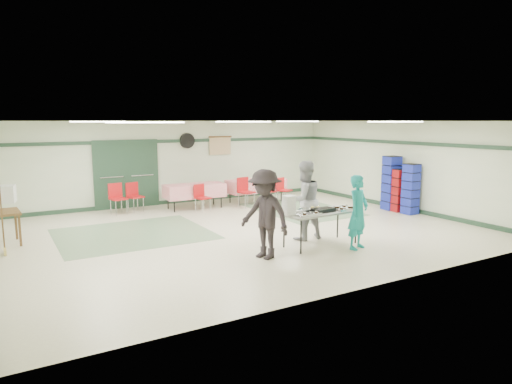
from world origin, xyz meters
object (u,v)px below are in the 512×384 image
chair_loose_a (134,194)px  office_printer (3,194)px  crate_stack_red (398,190)px  volunteer_dark (265,214)px  chair_a (267,188)px  broom (2,218)px  chair_d (201,195)px  serving_table (321,213)px  volunteer_teal (358,212)px  volunteer_grey (304,200)px  chair_loose_b (117,195)px  dining_table_b (195,190)px  crate_stack_blue_a (391,183)px  dining_table_a (256,185)px  crate_stack_blue_b (411,189)px  chair_c (283,188)px  printer_table (6,216)px  chair_b (245,189)px

chair_loose_a → office_printer: 3.63m
crate_stack_red → volunteer_dark: bearing=-161.0°
chair_a → broom: size_ratio=0.60×
chair_a → chair_d: size_ratio=1.07×
serving_table → volunteer_teal: volunteer_teal is taller
volunteer_grey → chair_loose_b: 5.88m
dining_table_b → crate_stack_red: crate_stack_red is taller
volunteer_dark → chair_loose_a: bearing=170.4°
volunteer_dark → crate_stack_blue_a: volunteer_dark is taller
serving_table → volunteer_teal: size_ratio=1.16×
volunteer_dark → crate_stack_red: volunteer_dark is taller
crate_stack_blue_a → office_printer: (-10.30, 2.63, 0.13)m
volunteer_teal → chair_loose_a: 7.11m
volunteer_grey → chair_a: size_ratio=2.05×
dining_table_a → chair_a: 0.58m
volunteer_dark → crate_stack_blue_b: bearing=86.2°
crate_stack_blue_b → office_printer: bearing=161.8°
volunteer_grey → dining_table_a: 4.97m
chair_loose_b → volunteer_dark: bearing=-87.8°
chair_c → office_printer: office_printer is taller
printer_table → office_printer: office_printer is taller
crate_stack_blue_a → chair_c: bearing=129.8°
volunteer_grey → crate_stack_red: size_ratio=1.41×
dining_table_a → crate_stack_blue_b: bearing=-54.0°
chair_loose_b → office_printer: (-2.89, -0.88, 0.40)m
volunteer_dark → printer_table: bearing=-148.9°
dining_table_b → printer_table: 5.50m
chair_a → printer_table: size_ratio=1.00×
volunteer_grey → crate_stack_blue_b: 4.44m
volunteer_dark → crate_stack_red: 6.24m
dining_table_a → printer_table: bearing=-166.4°
crate_stack_red → chair_d: bearing=150.2°
chair_b → chair_c: size_ratio=1.12×
volunteer_grey → printer_table: size_ratio=2.06×
chair_a → chair_loose_b: size_ratio=0.97×
volunteer_teal → crate_stack_red: size_ratio=1.23×
volunteer_teal → crate_stack_blue_a: size_ratio=0.96×
dining_table_a → crate_stack_red: (2.90, -3.51, 0.07)m
serving_table → printer_table: size_ratio=2.08×
chair_a → crate_stack_blue_b: bearing=-43.7°
chair_c → volunteer_teal: bearing=-125.6°
volunteer_grey → volunteer_dark: size_ratio=1.02×
volunteer_dark → chair_a: volunteer_dark is taller
volunteer_teal → volunteer_grey: (-0.53, 1.22, 0.11)m
dining_table_b → broom: (-5.28, -2.65, 0.20)m
volunteer_teal → crate_stack_red: volunteer_teal is taller
chair_c → crate_stack_blue_b: bearing=-75.7°
volunteer_grey → crate_stack_red: bearing=-163.0°
serving_table → crate_stack_blue_b: (4.36, 1.37, 0.02)m
office_printer → volunteer_dark: bearing=-38.1°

